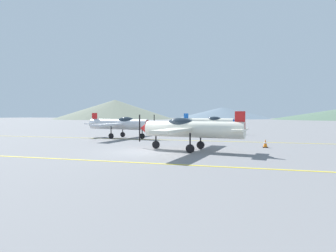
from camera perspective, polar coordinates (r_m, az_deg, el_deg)
The scene contains 10 objects.
ground_plane at distance 16.73m, azimuth -5.26°, elevation -5.51°, with size 400.00×400.00×0.00m, color slate.
apron_line_near at distance 13.27m, azimuth -10.89°, elevation -7.59°, with size 80.00×0.16×0.01m, color yellow.
apron_line_far at distance 24.17m, azimuth 1.08°, elevation -3.06°, with size 80.00×0.16×0.01m, color yellow.
airplane_near at distance 17.05m, azimuth 4.50°, elevation -0.57°, with size 7.36×8.42×2.52m.
airplane_mid at distance 26.73m, azimuth -10.12°, elevation 0.46°, with size 7.35×8.43×2.52m.
airplane_far at distance 33.43m, azimuth 9.05°, elevation 0.84°, with size 7.37×8.41×2.52m.
car_sedan at distance 43.62m, azimuth 6.39°, elevation 0.44°, with size 2.98×4.64×1.62m.
traffic_cone_front at distance 19.88m, azimuth 20.30°, elevation -3.56°, with size 0.36×0.36×0.59m.
hill_left at distance 161.65m, azimuth -11.38°, elevation 3.53°, with size 70.44×70.44×11.50m, color slate.
hill_centerleft at distance 175.02m, azimuth 11.65°, elevation 2.77°, with size 61.43×61.43×7.41m, color slate.
Camera 1 is at (5.66, -15.57, 2.29)m, focal length 28.19 mm.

